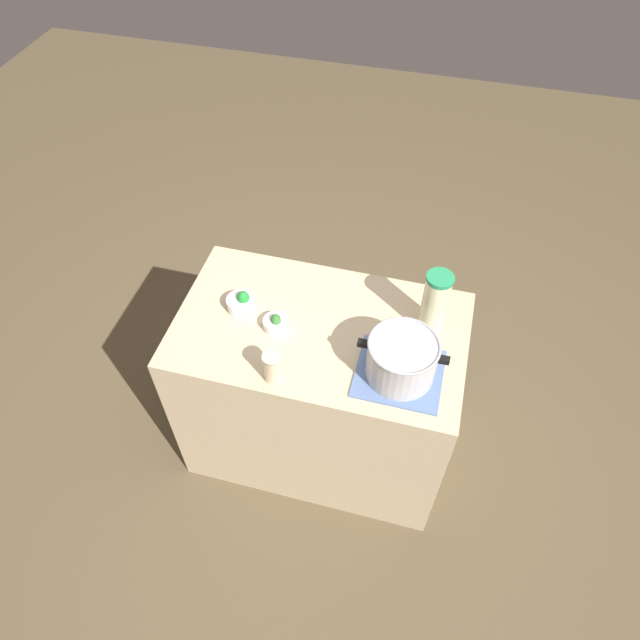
{
  "coord_description": "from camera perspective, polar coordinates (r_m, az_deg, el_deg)",
  "views": [
    {
      "loc": [
        -0.37,
        1.41,
        2.66
      ],
      "look_at": [
        0.0,
        0.0,
        0.94
      ],
      "focal_mm": 32.34,
      "sensor_mm": 36.0,
      "label": 1
    }
  ],
  "objects": [
    {
      "name": "broccoli_bowl_front",
      "position": [
        2.36,
        -7.81,
        1.73
      ],
      "size": [
        0.11,
        0.11,
        0.09
      ],
      "color": "silver",
      "rests_on": "counter_slab"
    },
    {
      "name": "counter_slab",
      "position": [
        2.65,
        0.0,
        -6.94
      ],
      "size": [
        1.17,
        0.69,
        0.89
      ],
      "primitive_type": "cube",
      "color": "tan",
      "rests_on": "ground_plane"
    },
    {
      "name": "cooking_pot",
      "position": [
        2.1,
        8.1,
        -3.78
      ],
      "size": [
        0.33,
        0.26,
        0.17
      ],
      "color": "#B7B7BC",
      "rests_on": "dish_cloth"
    },
    {
      "name": "broccoli_bowl_center",
      "position": [
        2.28,
        -4.4,
        -0.28
      ],
      "size": [
        0.1,
        0.1,
        0.07
      ],
      "color": "silver",
      "rests_on": "counter_slab"
    },
    {
      "name": "dish_cloth",
      "position": [
        2.17,
        7.83,
        -5.25
      ],
      "size": [
        0.32,
        0.29,
        0.01
      ],
      "primitive_type": "cube",
      "color": "#5771A1",
      "rests_on": "counter_slab"
    },
    {
      "name": "ground_plane",
      "position": [
        3.03,
        0.0,
        -11.57
      ],
      "size": [
        8.0,
        8.0,
        0.0
      ],
      "primitive_type": "plane",
      "color": "brown"
    },
    {
      "name": "lemonade_pitcher",
      "position": [
        2.23,
        11.29,
        1.7
      ],
      "size": [
        0.1,
        0.1,
        0.28
      ],
      "color": "beige",
      "rests_on": "counter_slab"
    },
    {
      "name": "mason_jar",
      "position": [
        2.1,
        -4.68,
        -4.67
      ],
      "size": [
        0.07,
        0.07,
        0.13
      ],
      "color": "beige",
      "rests_on": "counter_slab"
    }
  ]
}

